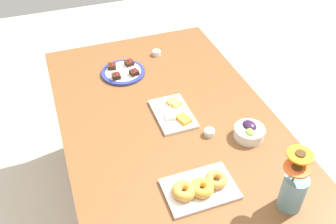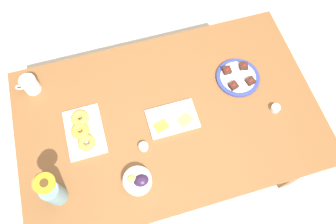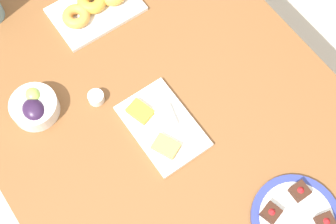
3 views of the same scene
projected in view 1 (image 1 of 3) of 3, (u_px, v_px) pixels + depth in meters
name	position (u px, v px, depth m)	size (l,w,h in m)	color
ground_plane	(168.00, 209.00, 2.27)	(6.00, 6.00, 0.00)	beige
dining_table	(168.00, 131.00, 1.85)	(1.60, 1.00, 0.74)	brown
grape_bowl	(249.00, 131.00, 1.68)	(0.14, 0.14, 0.07)	white
cheese_platter	(174.00, 113.00, 1.80)	(0.26, 0.17, 0.03)	white
croissant_platter	(200.00, 188.00, 1.45)	(0.19, 0.28, 0.05)	white
jam_cup_honey	(157.00, 53.00, 2.22)	(0.05, 0.05, 0.03)	white
jam_cup_berry	(210.00, 132.00, 1.70)	(0.05, 0.05, 0.03)	white
dessert_plate	(123.00, 72.00, 2.07)	(0.24, 0.24, 0.05)	navy
flower_vase	(293.00, 189.00, 1.35)	(0.11, 0.11, 0.27)	#6B939E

